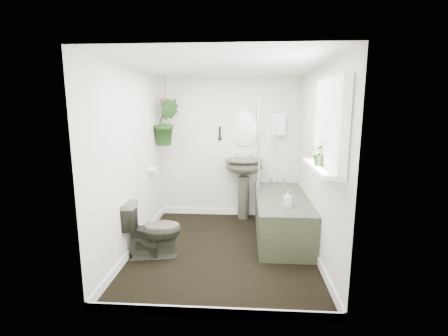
{
  "coord_description": "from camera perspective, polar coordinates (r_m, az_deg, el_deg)",
  "views": [
    {
      "loc": [
        0.27,
        -3.94,
        1.83
      ],
      "look_at": [
        0.0,
        0.15,
        1.05
      ],
      "focal_mm": 26.0,
      "sensor_mm": 36.0,
      "label": 1
    }
  ],
  "objects": [
    {
      "name": "wall_left",
      "position": [
        4.24,
        -15.97,
        1.14
      ],
      "size": [
        0.02,
        2.8,
        2.3
      ],
      "primitive_type": "cube",
      "color": "white",
      "rests_on": "ground"
    },
    {
      "name": "floor",
      "position": [
        4.35,
        -0.14,
        -14.21
      ],
      "size": [
        2.3,
        2.8,
        0.02
      ],
      "primitive_type": "cube",
      "color": "black",
      "rests_on": "ground"
    },
    {
      "name": "bathtub",
      "position": [
        4.73,
        10.12,
        -8.41
      ],
      "size": [
        0.72,
        1.72,
        0.58
      ],
      "primitive_type": null,
      "color": "#38392E",
      "rests_on": "floor"
    },
    {
      "name": "window_sill",
      "position": [
        3.38,
        16.55,
        0.08
      ],
      "size": [
        0.18,
        1.0,
        0.04
      ],
      "primitive_type": "cube",
      "color": "white",
      "rests_on": "wall_right"
    },
    {
      "name": "toilet",
      "position": [
        4.14,
        -12.41,
        -10.48
      ],
      "size": [
        0.74,
        0.51,
        0.7
      ],
      "primitive_type": "imported",
      "rotation": [
        0.0,
        0.0,
        1.76
      ],
      "color": "#38392E",
      "rests_on": "floor"
    },
    {
      "name": "hanging_pot",
      "position": [
        5.18,
        -10.26,
        11.24
      ],
      "size": [
        0.16,
        0.16,
        0.12
      ],
      "primitive_type": "cylinder",
      "color": "brown",
      "rests_on": "ceiling"
    },
    {
      "name": "wall_sconce",
      "position": [
        5.33,
        -0.75,
        6.17
      ],
      "size": [
        0.04,
        0.04,
        0.22
      ],
      "primitive_type": "cylinder",
      "color": "black",
      "rests_on": "wall_back"
    },
    {
      "name": "wall_front",
      "position": [
        2.63,
        -2.27,
        -4.23
      ],
      "size": [
        2.3,
        0.02,
        2.3
      ],
      "primitive_type": "cube",
      "color": "white",
      "rests_on": "ground"
    },
    {
      "name": "wall_back",
      "position": [
        5.4,
        0.89,
        3.55
      ],
      "size": [
        2.3,
        0.02,
        2.3
      ],
      "primitive_type": "cube",
      "color": "white",
      "rests_on": "ground"
    },
    {
      "name": "toilet_roll_holder",
      "position": [
        4.92,
        -12.44,
        -0.36
      ],
      "size": [
        0.11,
        0.11,
        0.11
      ],
      "primitive_type": "cylinder",
      "rotation": [
        0.0,
        1.57,
        0.0
      ],
      "color": "white",
      "rests_on": "wall_left"
    },
    {
      "name": "hanging_plant",
      "position": [
        5.19,
        -10.15,
        7.92
      ],
      "size": [
        0.47,
        0.42,
        0.72
      ],
      "primitive_type": "imported",
      "rotation": [
        0.0,
        0.0,
        0.28
      ],
      "color": "black",
      "rests_on": "ceiling"
    },
    {
      "name": "bath_screen",
      "position": [
        4.96,
        6.09,
        4.36
      ],
      "size": [
        0.04,
        0.72,
        1.4
      ],
      "primitive_type": null,
      "color": "silver",
      "rests_on": "bathtub"
    },
    {
      "name": "skirting",
      "position": [
        4.33,
        -0.14,
        -13.5
      ],
      "size": [
        2.3,
        2.8,
        0.1
      ],
      "primitive_type": "cube",
      "color": "white",
      "rests_on": "floor"
    },
    {
      "name": "wall_right",
      "position": [
        4.09,
        16.29,
        0.78
      ],
      "size": [
        0.02,
        2.8,
        2.3
      ],
      "primitive_type": "cube",
      "color": "white",
      "rests_on": "ground"
    },
    {
      "name": "sill_plant",
      "position": [
        3.38,
        16.82,
        2.6
      ],
      "size": [
        0.28,
        0.26,
        0.25
      ],
      "primitive_type": "imported",
      "rotation": [
        0.0,
        0.0,
        -0.35
      ],
      "color": "black",
      "rests_on": "window_sill"
    },
    {
      "name": "window_blinds",
      "position": [
        3.33,
        17.36,
        7.19
      ],
      "size": [
        0.01,
        0.86,
        0.76
      ],
      "primitive_type": "cube",
      "color": "white",
      "rests_on": "wall_right"
    },
    {
      "name": "shower_box",
      "position": [
        5.31,
        9.6,
        7.62
      ],
      "size": [
        0.2,
        0.1,
        0.35
      ],
      "primitive_type": "cube",
      "color": "white",
      "rests_on": "wall_back"
    },
    {
      "name": "ceiling",
      "position": [
        3.97,
        -0.15,
        17.72
      ],
      "size": [
        2.3,
        2.8,
        0.02
      ],
      "primitive_type": "cube",
      "color": "white",
      "rests_on": "ground"
    },
    {
      "name": "window_recess",
      "position": [
        3.34,
        18.11,
        7.16
      ],
      "size": [
        0.08,
        1.0,
        0.9
      ],
      "primitive_type": "cube",
      "color": "white",
      "rests_on": "wall_right"
    },
    {
      "name": "pedestal_sink",
      "position": [
        5.33,
        3.46,
        -3.64
      ],
      "size": [
        0.67,
        0.6,
        1.0
      ],
      "primitive_type": null,
      "rotation": [
        0.0,
        0.0,
        -0.18
      ],
      "color": "#38392E",
      "rests_on": "floor"
    },
    {
      "name": "soap_bottle",
      "position": [
        4.2,
        11.14,
        -5.31
      ],
      "size": [
        0.11,
        0.11,
        0.2
      ],
      "primitive_type": "imported",
      "rotation": [
        0.0,
        0.0,
        -0.19
      ],
      "color": "black",
      "rests_on": "bathtub"
    },
    {
      "name": "oval_mirror",
      "position": [
        5.32,
        3.59,
        7.21
      ],
      "size": [
        0.46,
        0.03,
        0.62
      ],
      "primitive_type": "ellipsoid",
      "color": "beige",
      "rests_on": "wall_back"
    }
  ]
}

